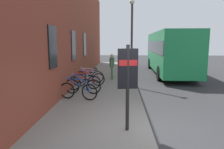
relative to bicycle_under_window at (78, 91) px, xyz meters
The scene contains 12 objects.
ground 4.87m from the bicycle_under_window, 50.46° to the right, with size 60.00×60.00×0.00m, color #2D2D30.
sidewalk_pavement 5.20m from the bicycle_under_window, 10.95° to the right, with size 24.00×3.50×0.12m, color gray.
station_facade 6.92m from the bicycle_under_window, ahead, with size 22.00×0.65×7.31m.
bicycle_under_window is the anchor object (origin of this frame).
bicycle_nearest_sign 1.02m from the bicycle_under_window, ahead, with size 0.48×1.77×0.97m.
bicycle_by_door 1.92m from the bicycle_under_window, ahead, with size 0.64×1.72×0.97m.
bicycle_end_of_row 2.82m from the bicycle_under_window, ahead, with size 0.64×1.72×0.97m.
bicycle_leaning_wall 3.78m from the bicycle_under_window, ahead, with size 0.48×1.77×0.97m.
transit_info_sign 3.93m from the bicycle_under_window, 147.15° to the right, with size 0.17×0.56×2.40m.
city_bus 10.47m from the bicycle_under_window, 33.55° to the right, with size 10.59×2.94×3.35m.
pedestrian_crossing_street 5.30m from the bicycle_under_window, 13.62° to the right, with size 0.64×0.31×1.69m.
street_lamp 4.76m from the bicycle_under_window, 36.85° to the right, with size 0.28×0.28×4.80m.
Camera 1 is at (-5.93, 0.89, 2.59)m, focal length 33.91 mm.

